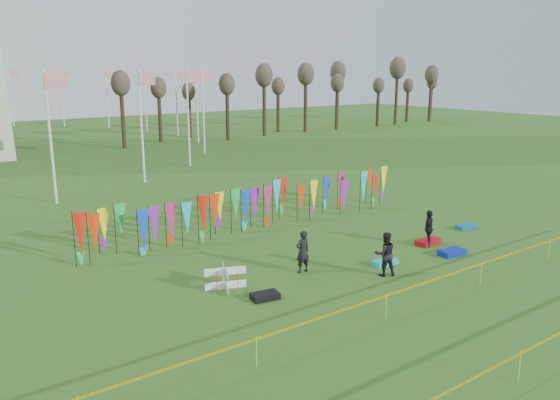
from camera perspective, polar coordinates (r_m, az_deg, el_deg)
ground at (r=21.07m, az=11.26°, el=-8.92°), size 160.00×160.00×0.00m
banner_row at (r=27.77m, az=-2.45°, el=-0.36°), size 18.64×0.64×2.17m
caution_tape_near at (r=19.54m, az=14.81°, el=-8.50°), size 26.00×0.02×0.90m
caution_tape_far at (r=17.27m, az=26.86°, el=-12.60°), size 26.00×0.02×0.90m
tree_line at (r=73.65m, az=3.62°, el=12.14°), size 53.92×1.92×7.84m
box_kite at (r=20.43m, az=-5.71°, el=-8.13°), size 0.79×0.79×0.87m
person_left at (r=21.87m, az=2.38°, el=-5.40°), size 0.65×0.48×1.73m
person_mid at (r=21.91m, az=10.92°, el=-5.55°), size 1.01×0.86×1.77m
person_right at (r=25.87m, az=15.27°, el=-2.88°), size 1.14×1.08×1.72m
kite_bag_turquoise at (r=23.30m, az=10.93°, el=-6.41°), size 1.12×0.65×0.21m
kite_bag_blue at (r=25.19m, az=17.53°, el=-5.23°), size 1.24×0.73×0.25m
kite_bag_red at (r=26.41m, az=15.21°, el=-4.21°), size 1.38×0.75×0.24m
kite_bag_black at (r=19.65m, az=-1.58°, el=-10.00°), size 1.06×0.71×0.23m
kite_bag_teal at (r=29.47m, az=18.91°, el=-2.67°), size 1.14×0.67×0.21m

